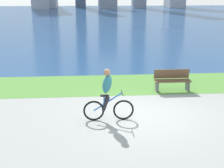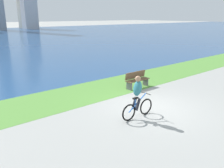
% 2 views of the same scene
% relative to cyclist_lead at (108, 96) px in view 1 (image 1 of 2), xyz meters
% --- Properties ---
extents(ground_plane, '(300.00, 300.00, 0.00)m').
position_rel_cyclist_lead_xyz_m(ground_plane, '(1.24, 0.36, -0.85)').
color(ground_plane, '#9E9E99').
extents(grass_strip_bayside, '(120.00, 3.17, 0.01)m').
position_rel_cyclist_lead_xyz_m(grass_strip_bayside, '(1.24, 3.93, -0.84)').
color(grass_strip_bayside, '#59933D').
rests_on(grass_strip_bayside, ground).
extents(bay_water_surface, '(300.00, 71.21, 0.00)m').
position_rel_cyclist_lead_xyz_m(bay_water_surface, '(1.24, 41.12, -0.84)').
color(bay_water_surface, navy).
rests_on(bay_water_surface, ground).
extents(cyclist_lead, '(1.64, 0.52, 1.72)m').
position_rel_cyclist_lead_xyz_m(cyclist_lead, '(0.00, 0.00, 0.00)').
color(cyclist_lead, black).
rests_on(cyclist_lead, ground).
extents(bench_near_path, '(1.50, 0.47, 0.90)m').
position_rel_cyclist_lead_xyz_m(bench_near_path, '(2.89, 2.86, -0.39)').
color(bench_near_path, brown).
rests_on(bench_near_path, ground).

